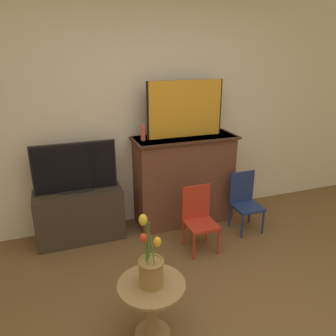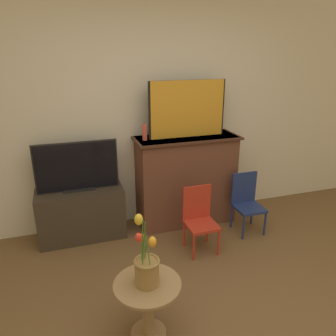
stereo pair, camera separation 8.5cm
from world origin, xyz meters
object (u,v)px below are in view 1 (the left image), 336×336
tv_monitor (75,168)px  vase_tulips (151,267)px  chair_blue (245,199)px  painting (185,109)px  chair_red (199,216)px

tv_monitor → vase_tulips: size_ratio=1.61×
tv_monitor → chair_blue: size_ratio=1.26×
tv_monitor → painting: bearing=0.1°
painting → chair_red: painting is taller
tv_monitor → chair_blue: 1.92m
painting → chair_red: size_ratio=1.31×
tv_monitor → chair_blue: bearing=-13.0°
tv_monitor → vase_tulips: 1.60m
chair_red → chair_blue: 0.69m
chair_red → vase_tulips: (-0.80, -0.93, 0.23)m
painting → chair_blue: bearing=-35.9°
painting → chair_blue: 1.23m
chair_blue → vase_tulips: (-1.47, -1.12, 0.23)m
painting → chair_red: 1.18m
painting → chair_red: (-0.08, -0.61, -1.00)m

